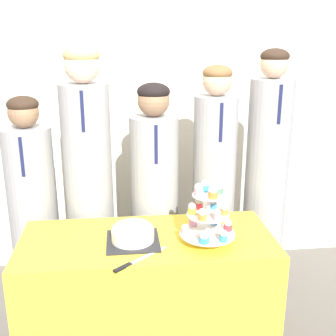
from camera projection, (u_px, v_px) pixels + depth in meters
name	position (u px, v px, depth m)	size (l,w,h in m)	color
wall_back	(135.00, 87.00, 3.00)	(9.00, 0.06, 2.70)	beige
table	(148.00, 299.00, 2.23)	(1.28, 0.55, 0.72)	yellow
round_cake	(133.00, 232.00, 2.06)	(0.26, 0.26, 0.11)	#232328
cake_knife	(132.00, 263.00, 1.88)	(0.25, 0.21, 0.01)	silver
cupcake_stand	(208.00, 214.00, 2.03)	(0.27, 0.27, 0.32)	silver
student_0	(34.00, 218.00, 2.51)	(0.28, 0.29, 1.38)	#939399
student_1	(89.00, 193.00, 2.51)	(0.28, 0.29, 1.65)	#939399
student_2	(155.00, 207.00, 2.58)	(0.29, 0.29, 1.45)	#939399
student_3	(213.00, 197.00, 2.61)	(0.26, 0.26, 1.54)	#939399
student_4	(265.00, 189.00, 2.63)	(0.26, 0.27, 1.63)	#939399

